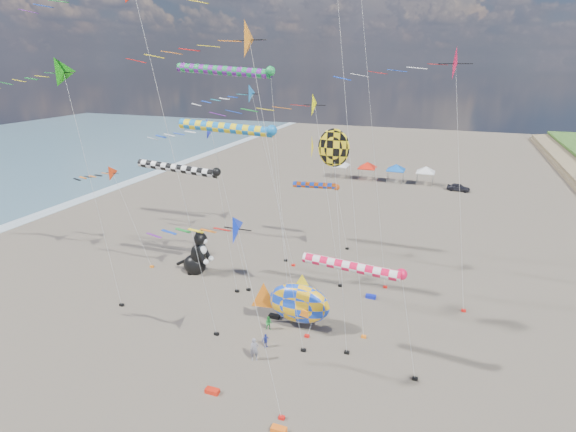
% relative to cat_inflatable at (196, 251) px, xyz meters
% --- Properties ---
extents(ground, '(260.00, 260.00, 0.00)m').
position_rel_cat_inflatable_xyz_m(ground, '(9.99, -16.86, -2.39)').
color(ground, brown).
rests_on(ground, ground).
extents(delta_kite_0, '(11.21, 2.73, 21.51)m').
position_rel_cat_inflatable_xyz_m(delta_kite_0, '(22.33, 1.36, 17.52)').
color(delta_kite_0, red).
rests_on(delta_kite_0, ground).
extents(delta_kite_2, '(8.11, 1.73, 10.41)m').
position_rel_cat_inflatable_xyz_m(delta_kite_2, '(-8.85, -0.53, 6.80)').
color(delta_kite_2, red).
rests_on(delta_kite_2, ground).
extents(delta_kite_4, '(12.49, 2.44, 22.74)m').
position_rel_cat_inflatable_xyz_m(delta_kite_4, '(9.45, -8.61, 18.84)').
color(delta_kite_4, orange).
rests_on(delta_kite_4, ground).
extents(delta_kite_5, '(9.20, 1.96, 15.89)m').
position_rel_cat_inflatable_xyz_m(delta_kite_5, '(2.56, -1.58, 12.19)').
color(delta_kite_5, '#1A2ADE').
rests_on(delta_kite_5, ground).
extents(delta_kite_6, '(13.35, 2.21, 17.78)m').
position_rel_cat_inflatable_xyz_m(delta_kite_6, '(9.32, 2.13, 13.94)').
color(delta_kite_6, '#FFFB07').
rests_on(delta_kite_6, ground).
extents(delta_kite_7, '(8.44, 1.88, 12.39)m').
position_rel_cat_inflatable_xyz_m(delta_kite_7, '(11.53, -15.35, 8.73)').
color(delta_kite_7, '#0D2CD4').
rests_on(delta_kite_7, ground).
extents(delta_kite_8, '(10.43, 2.41, 20.70)m').
position_rel_cat_inflatable_xyz_m(delta_kite_8, '(-6.28, -7.91, 16.84)').
color(delta_kite_8, '#16870F').
rests_on(delta_kite_8, ground).
extents(delta_kite_9, '(8.67, 1.90, 18.37)m').
position_rel_cat_inflatable_xyz_m(delta_kite_9, '(5.15, 4.85, 14.68)').
color(delta_kite_9, '#1D6FBA').
rests_on(delta_kite_9, ground).
extents(windsock_0, '(9.61, 0.85, 15.61)m').
position_rel_cat_inflatable_xyz_m(windsock_0, '(5.95, -3.00, 12.74)').
color(windsock_0, blue).
rests_on(windsock_0, ground).
extents(windsock_1, '(8.19, 0.73, 7.97)m').
position_rel_cat_inflatable_xyz_m(windsock_1, '(17.73, -9.03, 5.18)').
color(windsock_1, '#EE1040').
rests_on(windsock_1, ground).
extents(windsock_2, '(6.66, 0.71, 7.52)m').
position_rel_cat_inflatable_xyz_m(windsock_2, '(9.19, 11.09, 4.73)').
color(windsock_2, '#C8490E').
rests_on(windsock_2, ground).
extents(windsock_3, '(11.52, 0.93, 19.81)m').
position_rel_cat_inflatable_xyz_m(windsock_3, '(1.44, 5.68, 16.91)').
color(windsock_3, '#1A9143').
rests_on(windsock_3, ground).
extents(windsock_4, '(9.44, 0.77, 11.65)m').
position_rel_cat_inflatable_xyz_m(windsock_4, '(0.53, -2.20, 8.83)').
color(windsock_4, black).
rests_on(windsock_4, ground).
extents(angelfish_kite, '(3.74, 3.02, 15.98)m').
position_rel_cat_inflatable_xyz_m(angelfish_kite, '(14.95, -5.80, 12.16)').
color(angelfish_kite, yellow).
rests_on(angelfish_kite, ground).
extents(cat_inflatable, '(3.64, 1.99, 4.78)m').
position_rel_cat_inflatable_xyz_m(cat_inflatable, '(0.00, 0.00, 0.00)').
color(cat_inflatable, black).
rests_on(cat_inflatable, ground).
extents(fish_inflatable, '(6.69, 2.64, 4.79)m').
position_rel_cat_inflatable_xyz_m(fish_inflatable, '(12.72, -5.82, -0.13)').
color(fish_inflatable, blue).
rests_on(fish_inflatable, ground).
extents(person_adult, '(0.75, 0.65, 1.74)m').
position_rel_cat_inflatable_xyz_m(person_adult, '(11.12, -10.76, -1.52)').
color(person_adult, slate).
rests_on(person_adult, ground).
extents(child_green, '(0.65, 0.55, 1.19)m').
position_rel_cat_inflatable_xyz_m(child_green, '(10.62, -6.91, -1.79)').
color(child_green, '#248D37').
rests_on(child_green, ground).
extents(child_blue, '(0.59, 0.70, 1.12)m').
position_rel_cat_inflatable_xyz_m(child_blue, '(11.27, -9.09, -1.83)').
color(child_blue, '#293496').
rests_on(child_blue, ground).
extents(kite_bag_0, '(0.90, 0.44, 0.30)m').
position_rel_cat_inflatable_xyz_m(kite_bag_0, '(15.13, -16.31, -2.24)').
color(kite_bag_0, orange).
rests_on(kite_bag_0, ground).
extents(kite_bag_1, '(0.90, 0.44, 0.30)m').
position_rel_cat_inflatable_xyz_m(kite_bag_1, '(17.34, 0.95, -2.24)').
color(kite_bag_1, '#111FB3').
rests_on(kite_bag_1, ground).
extents(kite_bag_2, '(0.90, 0.44, 0.30)m').
position_rel_cat_inflatable_xyz_m(kite_bag_2, '(10.39, -5.13, -2.24)').
color(kite_bag_2, black).
rests_on(kite_bag_2, ground).
extents(kite_bag_3, '(0.90, 0.44, 0.30)m').
position_rel_cat_inflatable_xyz_m(kite_bag_3, '(9.95, -14.81, -2.24)').
color(kite_bag_3, red).
rests_on(kite_bag_3, ground).
extents(tent_row, '(19.20, 4.20, 3.80)m').
position_rel_cat_inflatable_xyz_m(tent_row, '(11.49, 43.14, 0.76)').
color(tent_row, silver).
rests_on(tent_row, ground).
extents(parked_car, '(3.78, 2.02, 1.22)m').
position_rel_cat_inflatable_xyz_m(parked_car, '(24.48, 41.14, -1.78)').
color(parked_car, '#26262D').
rests_on(parked_car, ground).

